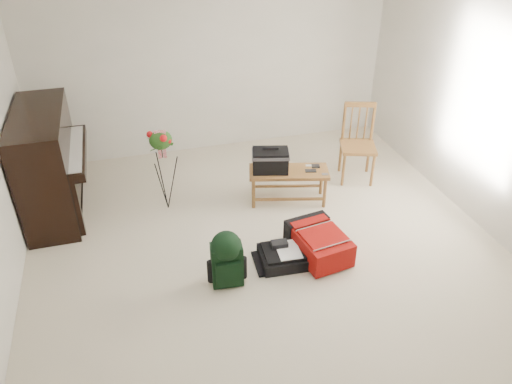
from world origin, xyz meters
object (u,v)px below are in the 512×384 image
object	(u,v)px
piano	(49,166)
flower_stand	(164,171)
red_suitcase	(317,240)
green_backpack	(227,256)
bench	(277,165)
black_duffel	(285,256)
dining_chair	(357,144)

from	to	relation	value
piano	flower_stand	world-z (taller)	piano
red_suitcase	green_backpack	bearing A→B (deg)	-177.33
green_backpack	bench	bearing A→B (deg)	59.48
black_duffel	flower_stand	distance (m)	1.77
black_duffel	bench	bearing A→B (deg)	80.92
black_duffel	piano	bearing A→B (deg)	147.78
red_suitcase	black_duffel	world-z (taller)	red_suitcase
piano	bench	xyz separation A→B (m)	(2.57, -0.57, -0.08)
dining_chair	black_duffel	size ratio (longest dim) A/B	1.82
dining_chair	flower_stand	xyz separation A→B (m)	(-2.49, -0.06, 0.03)
red_suitcase	dining_chair	bearing A→B (deg)	42.86
bench	flower_stand	world-z (taller)	flower_stand
black_duffel	green_backpack	xyz separation A→B (m)	(-0.65, -0.14, 0.25)
bench	green_backpack	size ratio (longest dim) A/B	1.69
bench	green_backpack	bearing A→B (deg)	-111.04
piano	black_duffel	world-z (taller)	piano
bench	dining_chair	distance (m)	1.23
piano	red_suitcase	bearing A→B (deg)	-31.14
piano	red_suitcase	distance (m)	3.17
green_backpack	flower_stand	distance (m)	1.56
dining_chair	red_suitcase	xyz separation A→B (m)	(-1.07, -1.35, -0.33)
red_suitcase	green_backpack	world-z (taller)	green_backpack
black_duffel	red_suitcase	bearing A→B (deg)	13.20
green_backpack	piano	bearing A→B (deg)	137.62
red_suitcase	flower_stand	bearing A→B (deg)	129.06
dining_chair	flower_stand	distance (m)	2.49
piano	green_backpack	xyz separation A→B (m)	(1.66, -1.83, -0.27)
piano	red_suitcase	world-z (taller)	piano
black_duffel	flower_stand	xyz separation A→B (m)	(-1.05, 1.35, 0.44)
dining_chair	flower_stand	world-z (taller)	flower_stand
piano	black_duffel	xyz separation A→B (m)	(2.32, -1.69, -0.52)
piano	bench	distance (m)	2.63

